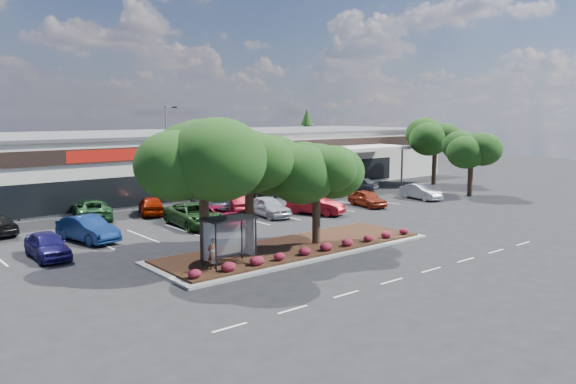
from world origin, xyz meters
TOP-DOWN VIEW (x-y plane):
  - ground at (0.00, 0.00)m, footprint 160.00×160.00m
  - retail_store at (0.06, 33.91)m, footprint 80.40×25.20m
  - landscape_island at (-2.00, 4.00)m, footprint 18.00×6.00m
  - lane_markings at (-0.14, 10.42)m, footprint 33.12×20.06m
  - shrub_row at (-2.00, 1.90)m, footprint 17.00×0.80m
  - bus_shelter at (-7.50, 2.95)m, footprint 2.75×1.55m
  - island_tree_west at (-8.00, 4.50)m, footprint 7.20×7.20m
  - island_tree_mid at (-4.50, 5.20)m, footprint 6.60×6.60m
  - island_tree_east at (-0.50, 3.70)m, footprint 5.80×5.80m
  - tree_east_near at (26.00, 10.00)m, footprint 5.60×5.60m
  - tree_east_far at (31.00, 18.00)m, footprint 6.40×6.40m
  - conifer_north_east at (34.00, 44.00)m, footprint 3.96×3.96m
  - person_waiting at (-8.60, 2.73)m, footprint 0.65×0.47m
  - light_pole at (2.00, 28.01)m, footprint 1.43×0.50m
  - car_0 at (-14.26, 11.47)m, footprint 1.90×4.52m
  - car_1 at (-10.93, 14.28)m, footprint 2.78×5.27m
  - car_2 at (-3.09, 14.17)m, footprint 3.31×6.31m
  - car_3 at (-1.70, 13.25)m, footprint 3.45×5.62m
  - car_4 at (3.52, 13.89)m, footprint 2.33×4.89m
  - car_5 at (7.16, 12.23)m, footprint 3.32×5.07m
  - car_7 at (13.34, 12.20)m, footprint 2.50×4.51m
  - car_8 at (20.49, 11.80)m, footprint 2.21×4.65m
  - car_10 at (-7.93, 21.71)m, footprint 3.99×6.20m
  - car_11 at (-3.40, 20.65)m, footprint 3.38×5.00m
  - car_12 at (1.89, 19.95)m, footprint 4.32×6.48m
  - car_13 at (2.91, 17.72)m, footprint 2.47×4.26m
  - car_14 at (7.42, 20.95)m, footprint 2.11×4.87m
  - car_15 at (11.03, 17.51)m, footprint 3.12×4.99m
  - car_17 at (20.05, 19.81)m, footprint 3.28×4.79m

SIDE VIEW (x-z plane):
  - ground at x=0.00m, z-range 0.00..0.00m
  - lane_markings at x=-0.14m, z-range 0.00..0.01m
  - landscape_island at x=-2.00m, z-range -0.01..0.25m
  - shrub_row at x=-2.00m, z-range 0.26..0.76m
  - car_13 at x=2.91m, z-range 0.00..1.33m
  - car_14 at x=7.42m, z-range 0.00..1.40m
  - car_7 at x=13.34m, z-range 0.00..1.45m
  - car_3 at x=-1.70m, z-range 0.00..1.45m
  - car_8 at x=20.49m, z-range 0.00..1.47m
  - car_17 at x=20.05m, z-range 0.00..1.51m
  - car_0 at x=-14.26m, z-range 0.00..1.53m
  - car_5 at x=7.16m, z-range 0.00..1.58m
  - car_11 at x=-3.40m, z-range 0.00..1.58m
  - car_15 at x=11.03m, z-range 0.00..1.58m
  - car_10 at x=-7.93m, z-range 0.00..1.59m
  - car_4 at x=3.52m, z-range 0.00..1.62m
  - car_1 at x=-10.93m, z-range 0.00..1.65m
  - car_12 at x=1.89m, z-range 0.00..1.65m
  - car_2 at x=-3.09m, z-range 0.00..1.69m
  - person_waiting at x=-8.60m, z-range 0.26..1.92m
  - bus_shelter at x=-7.50m, z-range 1.01..3.60m
  - retail_store at x=0.06m, z-range 0.03..6.28m
  - tree_east_near at x=26.00m, z-range 0.00..6.51m
  - island_tree_east at x=-0.50m, z-range 0.26..6.76m
  - tree_east_far at x=31.00m, z-range 0.00..7.62m
  - island_tree_mid at x=-4.50m, z-range 0.26..7.58m
  - light_pole at x=2.00m, z-range -0.54..8.52m
  - island_tree_west at x=-8.00m, z-range 0.26..8.15m
  - conifer_north_east at x=34.00m, z-range 0.00..9.00m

